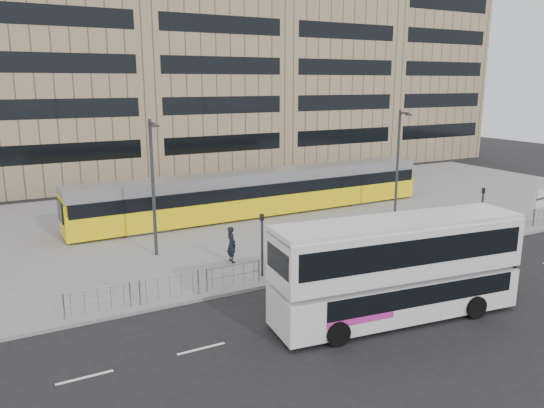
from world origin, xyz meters
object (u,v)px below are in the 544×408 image
station_sign (543,200)px  ad_panel (404,234)px  traffic_light_east (482,206)px  pedestrian (231,244)px  double_decker_bus (398,266)px  tram (261,193)px  traffic_light_west (262,237)px  lamp_post_west (153,182)px  lamp_post_east (398,157)px

station_sign → ad_panel: size_ratio=1.51×
ad_panel → traffic_light_east: (5.53, -0.52, 1.07)m
station_sign → pedestrian: station_sign is taller
double_decker_bus → tram: size_ratio=0.40×
traffic_light_west → traffic_light_east: (14.36, -0.59, 0.00)m
double_decker_bus → lamp_post_west: bearing=124.7°
tram → ad_panel: 11.53m
tram → traffic_light_east: size_ratio=8.55×
pedestrian → traffic_light_west: size_ratio=0.62×
traffic_light_east → traffic_light_west: bearing=-164.5°
traffic_light_east → lamp_post_west: lamp_post_west is taller
ad_panel → traffic_light_west: traffic_light_west is taller
tram → station_sign: bearing=-37.1°
ad_panel → traffic_light_east: size_ratio=0.50×
lamp_post_east → tram: bearing=153.0°
ad_panel → traffic_light_west: bearing=-176.0°
ad_panel → traffic_light_west: size_ratio=0.50×
station_sign → lamp_post_east: size_ratio=0.32×
double_decker_bus → traffic_light_west: (-2.74, 6.42, -0.10)m
tram → pedestrian: 10.34m
station_sign → lamp_post_west: lamp_post_west is taller
double_decker_bus → ad_panel: double_decker_bus is taller
tram → traffic_light_west: tram is taller
tram → double_decker_bus: bearing=-100.3°
lamp_post_west → ad_panel: bearing=-24.2°
station_sign → pedestrian: bearing=165.8°
tram → lamp_post_east: bearing=-28.1°
traffic_light_east → lamp_post_east: 7.48m
tram → lamp_post_west: 10.93m
traffic_light_west → traffic_light_east: size_ratio=1.00×
double_decker_bus → station_sign: (18.00, 6.32, -0.46)m
ad_panel → traffic_light_west: 8.90m
station_sign → lamp_post_west: bearing=160.1°
ad_panel → lamp_post_west: bearing=160.3°
pedestrian → traffic_light_east: traffic_light_east is taller
tram → ad_panel: size_ratio=17.11×
tram → pedestrian: (-6.02, -8.38, -0.61)m
double_decker_bus → pedestrian: bearing=116.3°
pedestrian → ad_panel: bearing=-106.9°
traffic_light_west → lamp_post_west: 6.89m
ad_panel → lamp_post_east: 9.07m
tram → lamp_post_east: (8.57, -4.37, 2.46)m
ad_panel → lamp_post_west: (-12.42, 5.58, 3.12)m
tram → ad_panel: tram is taller
double_decker_bus → lamp_post_east: (11.40, 13.02, 1.95)m
ad_panel → pedestrian: (-9.29, 2.66, 0.05)m
station_sign → ad_panel: station_sign is taller
double_decker_bus → station_sign: 19.09m
tram → traffic_light_west: size_ratio=8.55×
ad_panel → traffic_light_east: bearing=-1.0°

